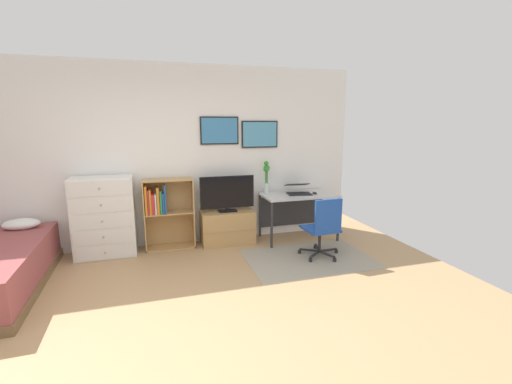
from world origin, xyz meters
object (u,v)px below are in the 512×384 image
computer_mouse (315,193)px  bamboo_vase (266,176)px  office_chair (324,226)px  dresser (104,217)px  bookshelf (164,209)px  television (227,194)px  laptop (298,189)px  tv_stand (228,227)px  desk (297,201)px

computer_mouse → bamboo_vase: size_ratio=0.20×
office_chair → bamboo_vase: bamboo_vase is taller
dresser → bookshelf: bearing=4.9°
television → laptop: television is taller
television → tv_stand: bearing=90.0°
television → bookshelf: bearing=175.3°
television → desk: 1.15m
dresser → computer_mouse: size_ratio=10.79×
dresser → television: dresser is taller
tv_stand → laptop: (1.15, -0.07, 0.55)m
bamboo_vase → computer_mouse: bearing=-23.4°
tv_stand → desk: size_ratio=0.69×
bookshelf → dresser: bearing=-175.1°
bookshelf → television: television is taller
tv_stand → laptop: bearing=-3.6°
television → bamboo_vase: 0.72m
dresser → television: 1.76m
office_chair → bookshelf: bearing=150.7°
office_chair → bamboo_vase: (-0.46, 1.10, 0.55)m
dresser → television: (1.75, -0.01, 0.23)m
television → computer_mouse: bearing=-7.2°
dresser → laptop: (2.89, -0.06, 0.24)m
bookshelf → computer_mouse: bookshelf is taller
tv_stand → office_chair: office_chair is taller
dresser → tv_stand: dresser is taller
tv_stand → bamboo_vase: (0.67, 0.11, 0.75)m
tv_stand → computer_mouse: 1.48m
television → laptop: bearing=-2.5°
bookshelf → bamboo_vase: size_ratio=2.04×
dresser → desk: dresser is taller
tv_stand → laptop: 1.27m
desk → bamboo_vase: 0.63m
television → office_chair: size_ratio=0.97×
bookshelf → desk: bearing=-2.7°
office_chair → desk: bearing=87.1°
office_chair → bamboo_vase: size_ratio=1.68×
bookshelf → television: 0.96m
television → computer_mouse: (1.38, -0.17, -0.03)m
dresser → office_chair: bearing=-18.6°
laptop → tv_stand: bearing=-175.6°
tv_stand → television: size_ratio=0.98×
dresser → computer_mouse: dresser is taller
desk → office_chair: (-0.00, -0.94, -0.15)m
office_chair → laptop: laptop is taller
dresser → desk: (2.89, -0.03, 0.05)m
computer_mouse → desk: bearing=147.6°
tv_stand → desk: desk is taller
dresser → bamboo_vase: (2.42, 0.13, 0.45)m
dresser → bookshelf: dresser is taller
bamboo_vase → tv_stand: bearing=-170.6°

